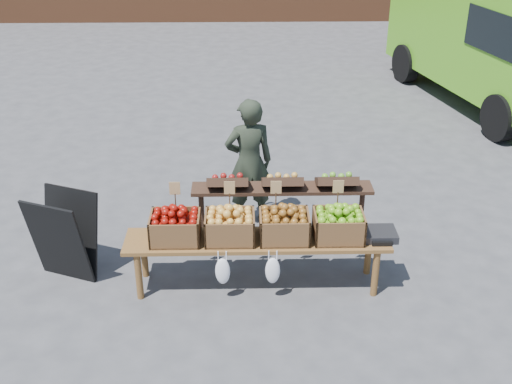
{
  "coord_description": "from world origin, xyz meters",
  "views": [
    {
      "loc": [
        -0.91,
        -5.39,
        3.96
      ],
      "look_at": [
        -0.77,
        0.71,
        0.85
      ],
      "focal_mm": 45.0,
      "sensor_mm": 36.0,
      "label": 1
    }
  ],
  "objects_px": {
    "crate_russet_pears": "(230,227)",
    "crate_green_apples": "(339,226)",
    "back_table": "(282,209)",
    "chalkboard_sign": "(64,237)",
    "crate_golden_apples": "(175,228)",
    "weighing_scale": "(379,234)",
    "crate_red_apples": "(284,227)",
    "vendor": "(249,163)",
    "delivery_van": "(505,40)",
    "display_bench": "(257,262)"
  },
  "relations": [
    {
      "from": "chalkboard_sign",
      "to": "crate_golden_apples",
      "type": "xyz_separation_m",
      "value": [
        1.19,
        -0.22,
        0.22
      ]
    },
    {
      "from": "chalkboard_sign",
      "to": "crate_red_apples",
      "type": "distance_m",
      "value": 2.31
    },
    {
      "from": "delivery_van",
      "to": "back_table",
      "type": "distance_m",
      "value": 6.66
    },
    {
      "from": "crate_russet_pears",
      "to": "weighing_scale",
      "type": "distance_m",
      "value": 1.53
    },
    {
      "from": "weighing_scale",
      "to": "display_bench",
      "type": "bearing_deg",
      "value": 180.0
    },
    {
      "from": "vendor",
      "to": "display_bench",
      "type": "height_order",
      "value": "vendor"
    },
    {
      "from": "delivery_van",
      "to": "vendor",
      "type": "height_order",
      "value": "delivery_van"
    },
    {
      "from": "display_bench",
      "to": "crate_red_apples",
      "type": "relative_size",
      "value": 5.4
    },
    {
      "from": "delivery_van",
      "to": "vendor",
      "type": "relative_size",
      "value": 3.27
    },
    {
      "from": "back_table",
      "to": "crate_green_apples",
      "type": "bearing_deg",
      "value": -53.57
    },
    {
      "from": "crate_golden_apples",
      "to": "crate_green_apples",
      "type": "relative_size",
      "value": 1.0
    },
    {
      "from": "crate_russet_pears",
      "to": "crate_green_apples",
      "type": "distance_m",
      "value": 1.1
    },
    {
      "from": "back_table",
      "to": "crate_russet_pears",
      "type": "height_order",
      "value": "back_table"
    },
    {
      "from": "crate_russet_pears",
      "to": "weighing_scale",
      "type": "xyz_separation_m",
      "value": [
        1.53,
        0.0,
        -0.1
      ]
    },
    {
      "from": "display_bench",
      "to": "crate_red_apples",
      "type": "xyz_separation_m",
      "value": [
        0.27,
        0.0,
        0.42
      ]
    },
    {
      "from": "delivery_van",
      "to": "crate_red_apples",
      "type": "xyz_separation_m",
      "value": [
        -4.31,
        -5.77,
        -0.46
      ]
    },
    {
      "from": "back_table",
      "to": "crate_golden_apples",
      "type": "xyz_separation_m",
      "value": [
        -1.12,
        -0.72,
        0.19
      ]
    },
    {
      "from": "vendor",
      "to": "crate_red_apples",
      "type": "height_order",
      "value": "vendor"
    },
    {
      "from": "vendor",
      "to": "weighing_scale",
      "type": "relative_size",
      "value": 4.7
    },
    {
      "from": "chalkboard_sign",
      "to": "display_bench",
      "type": "relative_size",
      "value": 0.36
    },
    {
      "from": "delivery_van",
      "to": "crate_red_apples",
      "type": "bearing_deg",
      "value": -140.59
    },
    {
      "from": "weighing_scale",
      "to": "vendor",
      "type": "bearing_deg",
      "value": 133.72
    },
    {
      "from": "weighing_scale",
      "to": "crate_russet_pears",
      "type": "bearing_deg",
      "value": 180.0
    },
    {
      "from": "delivery_van",
      "to": "crate_russet_pears",
      "type": "height_order",
      "value": "delivery_van"
    },
    {
      "from": "delivery_van",
      "to": "back_table",
      "type": "xyz_separation_m",
      "value": [
        -4.29,
        -5.05,
        -0.65
      ]
    },
    {
      "from": "chalkboard_sign",
      "to": "weighing_scale",
      "type": "xyz_separation_m",
      "value": [
        3.27,
        -0.22,
        0.12
      ]
    },
    {
      "from": "chalkboard_sign",
      "to": "display_bench",
      "type": "distance_m",
      "value": 2.04
    },
    {
      "from": "crate_russet_pears",
      "to": "crate_red_apples",
      "type": "height_order",
      "value": "same"
    },
    {
      "from": "weighing_scale",
      "to": "crate_red_apples",
      "type": "bearing_deg",
      "value": 180.0
    },
    {
      "from": "back_table",
      "to": "crate_green_apples",
      "type": "xyz_separation_m",
      "value": [
        0.53,
        -0.72,
        0.19
      ]
    },
    {
      "from": "crate_golden_apples",
      "to": "weighing_scale",
      "type": "xyz_separation_m",
      "value": [
        2.08,
        0.0,
        -0.1
      ]
    },
    {
      "from": "chalkboard_sign",
      "to": "crate_green_apples",
      "type": "relative_size",
      "value": 1.96
    },
    {
      "from": "crate_golden_apples",
      "to": "crate_green_apples",
      "type": "xyz_separation_m",
      "value": [
        1.65,
        0.0,
        0.0
      ]
    },
    {
      "from": "chalkboard_sign",
      "to": "crate_green_apples",
      "type": "xyz_separation_m",
      "value": [
        2.84,
        -0.22,
        0.22
      ]
    },
    {
      "from": "back_table",
      "to": "crate_russet_pears",
      "type": "distance_m",
      "value": 0.94
    },
    {
      "from": "back_table",
      "to": "crate_golden_apples",
      "type": "relative_size",
      "value": 4.2
    },
    {
      "from": "vendor",
      "to": "crate_green_apples",
      "type": "relative_size",
      "value": 3.19
    },
    {
      "from": "chalkboard_sign",
      "to": "display_bench",
      "type": "bearing_deg",
      "value": 16.14
    },
    {
      "from": "crate_red_apples",
      "to": "vendor",
      "type": "bearing_deg",
      "value": 103.89
    },
    {
      "from": "delivery_van",
      "to": "crate_russet_pears",
      "type": "xyz_separation_m",
      "value": [
        -4.86,
        -5.77,
        -0.46
      ]
    },
    {
      "from": "delivery_van",
      "to": "weighing_scale",
      "type": "distance_m",
      "value": 6.68
    },
    {
      "from": "crate_golden_apples",
      "to": "weighing_scale",
      "type": "bearing_deg",
      "value": 0.0
    },
    {
      "from": "back_table",
      "to": "vendor",
      "type": "bearing_deg",
      "value": 118.71
    },
    {
      "from": "delivery_van",
      "to": "weighing_scale",
      "type": "xyz_separation_m",
      "value": [
        -3.33,
        -5.77,
        -0.56
      ]
    },
    {
      "from": "vendor",
      "to": "back_table",
      "type": "distance_m",
      "value": 0.8
    },
    {
      "from": "display_bench",
      "to": "crate_green_apples",
      "type": "height_order",
      "value": "crate_green_apples"
    },
    {
      "from": "vendor",
      "to": "crate_russet_pears",
      "type": "relative_size",
      "value": 3.19
    },
    {
      "from": "crate_russet_pears",
      "to": "crate_green_apples",
      "type": "xyz_separation_m",
      "value": [
        1.1,
        0.0,
        0.0
      ]
    },
    {
      "from": "back_table",
      "to": "chalkboard_sign",
      "type": "bearing_deg",
      "value": -167.71
    },
    {
      "from": "delivery_van",
      "to": "display_bench",
      "type": "height_order",
      "value": "delivery_van"
    }
  ]
}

